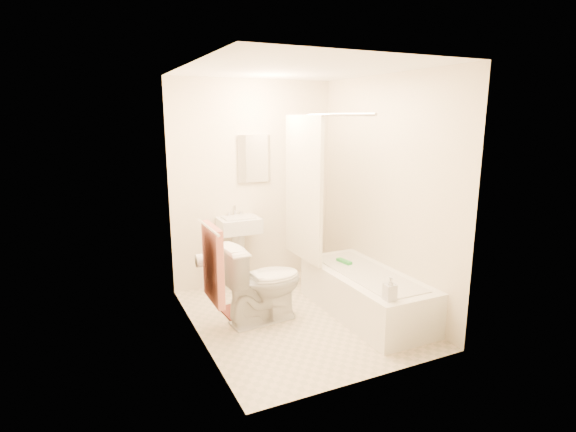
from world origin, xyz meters
name	(u,v)px	position (x,y,z in m)	size (l,w,h in m)	color
floor	(299,317)	(0.00, 0.00, 0.00)	(2.40, 2.40, 0.00)	beige
ceiling	(300,69)	(0.00, 0.00, 2.40)	(2.40, 2.40, 0.00)	white
wall_back	(254,184)	(0.00, 1.20, 1.20)	(2.00, 0.02, 2.40)	beige
wall_left	(195,210)	(-1.00, 0.00, 1.20)	(0.02, 2.40, 2.40)	beige
wall_right	(385,193)	(1.00, 0.00, 1.20)	(0.02, 2.40, 2.40)	beige
mirror	(254,159)	(0.00, 1.18, 1.50)	(0.40, 0.03, 0.55)	white
curtain_rod	(323,115)	(0.30, 0.10, 2.00)	(0.03, 0.03, 1.70)	silver
shower_curtain	(303,189)	(0.30, 0.50, 1.22)	(0.04, 0.80, 1.55)	silver
towel_bar	(208,227)	(-0.96, -0.25, 1.10)	(0.02, 0.02, 0.60)	silver
towel	(213,264)	(-0.93, -0.25, 0.78)	(0.06, 0.45, 0.66)	#CC7266
toilet_paper	(202,260)	(-0.93, 0.12, 0.70)	(0.12, 0.12, 0.11)	white
toilet	(262,282)	(-0.35, 0.10, 0.40)	(0.45, 0.81, 0.80)	silver
sink	(239,249)	(-0.26, 1.06, 0.46)	(0.47, 0.37, 0.92)	silver
bathtub	(365,293)	(0.66, -0.20, 0.22)	(0.68, 1.55, 0.44)	white
bath_mat	(251,309)	(-0.37, 0.37, 0.01)	(0.58, 0.44, 0.02)	#522923
soap_bottle	(390,288)	(0.45, -0.85, 0.54)	(0.10, 0.10, 0.21)	white
scrub_brush	(344,262)	(0.62, 0.15, 0.46)	(0.06, 0.20, 0.04)	green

